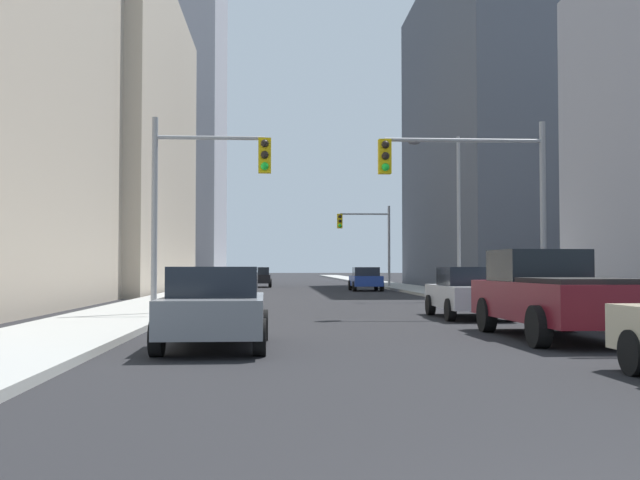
{
  "coord_description": "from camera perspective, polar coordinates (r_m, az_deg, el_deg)",
  "views": [
    {
      "loc": [
        -2.26,
        -3.09,
        1.51
      ],
      "look_at": [
        0.0,
        35.88,
        2.95
      ],
      "focal_mm": 41.78,
      "sensor_mm": 36.0,
      "label": 1
    }
  ],
  "objects": [
    {
      "name": "sedan_grey",
      "position": [
        14.1,
        -8.05,
        -5.08
      ],
      "size": [
        1.95,
        4.23,
        1.52
      ],
      "color": "slate",
      "rests_on": "ground"
    },
    {
      "name": "sidewalk_left",
      "position": [
        53.31,
        -8.29,
        -3.63
      ],
      "size": [
        3.12,
        160.0,
        0.15
      ],
      "primitive_type": "cube",
      "color": "#9E9E99",
      "rests_on": "ground"
    },
    {
      "name": "sedan_silver",
      "position": [
        22.62,
        11.31,
        -3.93
      ],
      "size": [
        1.95,
        4.21,
        1.52
      ],
      "color": "#B7BABF",
      "rests_on": "ground"
    },
    {
      "name": "building_right_mid_block",
      "position": [
        60.19,
        19.01,
        7.96
      ],
      "size": [
        22.26,
        25.8,
        23.82
      ],
      "primitive_type": "cube",
      "color": "#4C515B",
      "rests_on": "ground"
    },
    {
      "name": "sedan_blue",
      "position": [
        48.04,
        3.52,
        -2.98
      ],
      "size": [
        1.95,
        4.22,
        1.52
      ],
      "color": "navy",
      "rests_on": "ground"
    },
    {
      "name": "sidewalk_right",
      "position": [
        53.89,
        6.45,
        -3.62
      ],
      "size": [
        3.12,
        160.0,
        0.15
      ],
      "primitive_type": "cube",
      "color": "#9E9E99",
      "rests_on": "ground"
    },
    {
      "name": "traffic_signal_near_left",
      "position": [
        22.58,
        -8.78,
        4.33
      ],
      "size": [
        3.56,
        0.44,
        6.0
      ],
      "color": "gray",
      "rests_on": "ground"
    },
    {
      "name": "traffic_signal_far_right",
      "position": [
        54.27,
        3.58,
        0.58
      ],
      "size": [
        3.89,
        0.44,
        6.0
      ],
      "color": "gray",
      "rests_on": "ground"
    },
    {
      "name": "building_left_far_tower",
      "position": [
        97.78,
        -11.95,
        15.56
      ],
      "size": [
        14.59,
        20.31,
        62.23
      ],
      "primitive_type": "cube",
      "color": "#93939E",
      "rests_on": "ground"
    },
    {
      "name": "building_left_mid_office",
      "position": [
        51.29,
        -23.14,
        6.97
      ],
      "size": [
        21.61,
        23.78,
        18.9
      ],
      "primitive_type": "cube",
      "color": "#B7A893",
      "rests_on": "ground"
    },
    {
      "name": "traffic_signal_near_right",
      "position": [
        23.25,
        11.46,
        4.35
      ],
      "size": [
        5.18,
        0.44,
        6.0
      ],
      "color": "gray",
      "rests_on": "ground"
    },
    {
      "name": "pickup_truck_maroon",
      "position": [
        16.63,
        17.34,
        -4.0
      ],
      "size": [
        2.2,
        5.45,
        1.9
      ],
      "color": "maroon",
      "rests_on": "ground"
    },
    {
      "name": "street_lamp_right",
      "position": [
        34.42,
        9.96,
        2.97
      ],
      "size": [
        2.4,
        0.32,
        7.5
      ],
      "color": "gray",
      "rests_on": "ground"
    },
    {
      "name": "sedan_black",
      "position": [
        56.94,
        -4.71,
        -2.84
      ],
      "size": [
        1.95,
        4.21,
        1.52
      ],
      "color": "black",
      "rests_on": "ground"
    }
  ]
}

